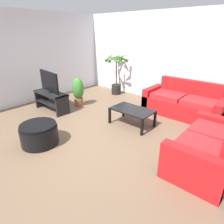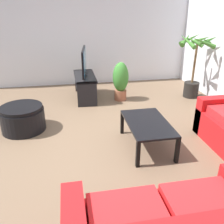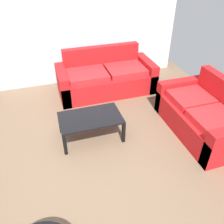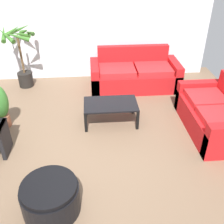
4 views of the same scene
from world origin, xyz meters
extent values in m
plane|color=brown|center=(0.00, 0.00, 0.00)|extent=(6.60, 6.60, 0.00)
cube|color=silver|center=(0.00, 3.00, 1.35)|extent=(6.00, 0.06, 2.70)
cube|color=red|center=(1.10, 2.25, 0.21)|extent=(2.04, 0.90, 0.42)
cube|color=red|center=(1.10, 2.62, 0.66)|extent=(1.68, 0.16, 0.48)
cube|color=red|center=(0.17, 2.25, 0.31)|extent=(0.18, 0.90, 0.62)
cube|color=red|center=(2.03, 2.25, 0.31)|extent=(0.18, 0.90, 0.62)
cube|color=red|center=(0.68, 2.20, 0.48)|extent=(0.80, 0.66, 0.12)
cube|color=red|center=(1.52, 2.20, 0.48)|extent=(0.80, 0.66, 0.12)
cube|color=red|center=(2.25, 0.45, 0.21)|extent=(0.90, 1.66, 0.42)
cube|color=red|center=(2.25, 1.19, 0.31)|extent=(0.90, 0.18, 0.62)
cube|color=red|center=(2.20, 0.13, 0.48)|extent=(0.66, 0.61, 0.12)
cube|color=red|center=(2.20, 0.78, 0.48)|extent=(0.66, 0.61, 0.12)
cube|color=black|center=(0.43, 0.86, 0.39)|extent=(0.99, 0.60, 0.03)
cube|color=black|center=(-0.05, 0.58, 0.19)|extent=(0.05, 0.05, 0.38)
cube|color=black|center=(0.90, 0.58, 0.19)|extent=(0.05, 0.05, 0.38)
cube|color=black|center=(-0.05, 1.13, 0.19)|extent=(0.05, 0.05, 0.38)
cube|color=black|center=(0.90, 1.13, 0.19)|extent=(0.05, 0.05, 0.38)
camera|label=1|loc=(2.87, -2.68, 2.13)|focal=31.19mm
camera|label=2|loc=(3.48, -0.25, 2.00)|focal=39.08mm
camera|label=3|loc=(-0.15, -2.12, 2.64)|focal=37.65mm
camera|label=4|loc=(0.10, -3.29, 2.88)|focal=41.94mm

